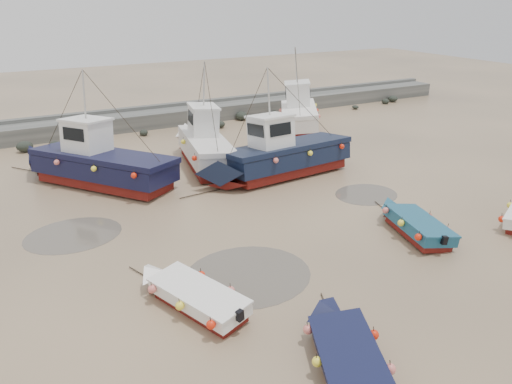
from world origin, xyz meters
TOP-DOWN VIEW (x-y plane):
  - ground at (0.00, 0.00)m, footprint 120.00×120.00m
  - seawall at (0.05, 21.99)m, footprint 60.00×4.92m
  - puddle_a at (-3.28, -1.82)m, footprint 4.94×4.94m
  - puddle_b at (6.06, 2.41)m, footprint 3.44×3.44m
  - puddle_c at (-8.53, 4.87)m, footprint 4.22×4.22m
  - puddle_d at (3.37, 9.43)m, footprint 5.25×5.25m
  - dinghy_0 at (-5.86, -2.69)m, footprint 2.79×5.89m
  - dinghy_1 at (-3.05, -7.61)m, footprint 3.27×5.71m
  - dinghy_2 at (4.85, -2.14)m, footprint 2.76×5.80m
  - cabin_boat_0 at (-6.25, 10.88)m, footprint 8.02×9.89m
  - cabin_boat_1 at (0.39, 11.25)m, footprint 3.74×9.76m
  - cabin_boat_2 at (3.38, 7.02)m, footprint 10.88×3.55m
  - cabin_boat_3 at (10.47, 15.67)m, footprint 6.01×8.63m
  - person at (-4.86, 8.37)m, footprint 0.77×0.75m

SIDE VIEW (x-z plane):
  - ground at x=0.00m, z-range 0.00..0.00m
  - person at x=-4.86m, z-range -0.89..0.89m
  - puddle_a at x=-3.28m, z-range 0.00..0.01m
  - puddle_b at x=6.06m, z-range 0.00..0.01m
  - puddle_c at x=-8.53m, z-range 0.00..0.01m
  - puddle_d at x=3.37m, z-range 0.00..0.01m
  - dinghy_0 at x=-5.86m, z-range -0.17..1.26m
  - dinghy_1 at x=-3.05m, z-range -0.16..1.26m
  - dinghy_2 at x=4.85m, z-range -0.16..1.26m
  - seawall at x=0.05m, z-range -0.12..1.38m
  - cabin_boat_0 at x=-6.25m, z-range -1.81..4.41m
  - cabin_boat_2 at x=3.38m, z-range -1.79..4.43m
  - cabin_boat_1 at x=0.39m, z-range -1.76..4.46m
  - cabin_boat_3 at x=10.47m, z-range -1.74..4.48m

